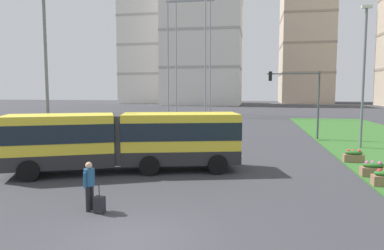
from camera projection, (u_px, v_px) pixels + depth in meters
The scene contains 14 objects.
ground_plane at pixel (132, 238), 10.19m from camera, with size 260.00×260.00×0.00m, color #38383D.
articulated_bus at pixel (126, 140), 18.42m from camera, with size 11.91×6.25×3.00m.
car_maroon_sedan at pixel (160, 124), 36.18m from camera, with size 4.53×2.30×1.58m.
pedestrian_crossing at pixel (89, 183), 12.45m from camera, with size 0.36×0.57×1.74m.
rolling_suitcase at pixel (99, 204), 12.24m from camera, with size 0.40×0.31×0.97m.
flower_planter_3 at pixel (373, 169), 17.19m from camera, with size 1.10×0.56×0.74m.
flower_planter_4 at pixel (353, 156), 20.62m from camera, with size 1.10×0.56×0.74m.
traffic_light_far_right at pixel (301, 92), 30.11m from camera, with size 4.39×0.28×5.80m.
streetlight_left at pixel (46, 72), 20.58m from camera, with size 0.70×0.28×9.58m.
streetlight_median at pixel (364, 72), 25.25m from camera, with size 0.70×0.28×10.11m.
apartment_tower_west at pixel (153, 48), 116.99m from camera, with size 17.85×18.50×35.53m.
apartment_tower_westcentre at pixel (203, 35), 102.35m from camera, with size 21.86×18.46×39.92m.
apartment_tower_centre at pixel (306, 19), 115.95m from camera, with size 15.82×20.19×54.67m.
transmission_pylon at pixel (190, 20), 58.49m from camera, with size 9.00×6.24×28.60m.
Camera 1 is at (3.40, -9.38, 4.23)m, focal length 33.37 mm.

